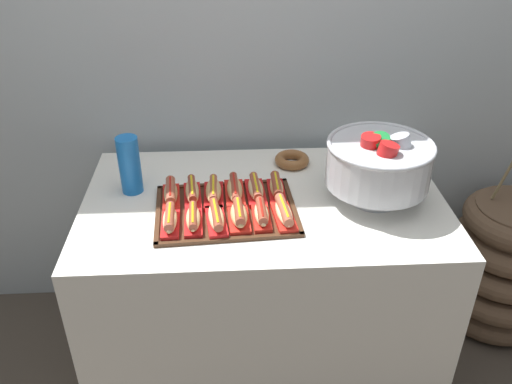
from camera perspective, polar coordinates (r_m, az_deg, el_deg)
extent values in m
plane|color=#4C4238|center=(2.44, 0.70, -16.75)|extent=(10.00, 10.00, 0.00)
cube|color=#B2BCC1|center=(2.19, 0.05, 17.67)|extent=(6.00, 0.10, 2.60)
cube|color=white|center=(2.15, 0.78, -9.30)|extent=(1.29, 0.78, 0.76)
cylinder|color=black|center=(2.66, -11.74, -11.97)|extent=(0.05, 0.05, 0.04)
cylinder|color=black|center=(2.71, 12.07, -11.10)|extent=(0.05, 0.05, 0.04)
cylinder|color=brown|center=(2.65, 24.69, -6.86)|extent=(0.35, 0.35, 0.60)
torus|color=brown|center=(2.80, 23.60, -10.76)|extent=(0.49, 0.49, 0.11)
torus|color=brown|center=(2.73, 24.13, -8.86)|extent=(0.52, 0.52, 0.11)
torus|color=brown|center=(2.65, 24.69, -6.86)|extent=(0.49, 0.49, 0.11)
torus|color=brown|center=(2.59, 25.27, -4.75)|extent=(0.46, 0.46, 0.11)
cube|color=#472B19|center=(1.85, -3.19, -2.00)|extent=(0.50, 0.39, 0.01)
cube|color=#472B19|center=(1.71, -2.79, -4.96)|extent=(0.48, 0.05, 0.01)
cube|color=#472B19|center=(2.00, -3.55, 0.87)|extent=(0.48, 0.05, 0.01)
cube|color=#472B19|center=(1.86, -10.37, -2.26)|extent=(0.04, 0.36, 0.01)
cube|color=#472B19|center=(1.88, 3.89, -1.36)|extent=(0.04, 0.36, 0.01)
cube|color=red|center=(1.78, -9.05, -3.48)|extent=(0.06, 0.16, 0.02)
ellipsoid|color=beige|center=(1.77, -9.11, -2.90)|extent=(0.05, 0.15, 0.04)
cylinder|color=#9E4C38|center=(1.76, -9.14, -2.57)|extent=(0.04, 0.14, 0.03)
cylinder|color=yellow|center=(1.75, -9.18, -2.20)|extent=(0.01, 0.12, 0.01)
cube|color=red|center=(1.78, -6.64, -3.33)|extent=(0.07, 0.16, 0.02)
ellipsoid|color=#E0BC7F|center=(1.77, -6.68, -2.78)|extent=(0.05, 0.15, 0.04)
cylinder|color=brown|center=(1.76, -6.70, -2.48)|extent=(0.03, 0.14, 0.03)
cylinder|color=yellow|center=(1.75, -6.73, -2.16)|extent=(0.01, 0.12, 0.01)
cube|color=red|center=(1.78, -4.22, -3.19)|extent=(0.08, 0.18, 0.02)
ellipsoid|color=beige|center=(1.77, -4.25, -2.65)|extent=(0.07, 0.17, 0.04)
cylinder|color=brown|center=(1.76, -4.26, -2.35)|extent=(0.05, 0.17, 0.03)
cylinder|color=yellow|center=(1.75, -4.28, -1.99)|extent=(0.02, 0.14, 0.01)
cube|color=red|center=(1.78, -1.81, -3.03)|extent=(0.08, 0.16, 0.02)
ellipsoid|color=tan|center=(1.77, -1.82, -2.40)|extent=(0.06, 0.15, 0.04)
cylinder|color=brown|center=(1.76, -1.83, -2.04)|extent=(0.04, 0.14, 0.03)
cylinder|color=yellow|center=(1.75, -1.84, -1.65)|extent=(0.01, 0.12, 0.01)
cube|color=red|center=(1.79, 0.59, -2.87)|extent=(0.06, 0.16, 0.02)
ellipsoid|color=beige|center=(1.78, 0.59, -2.31)|extent=(0.05, 0.14, 0.04)
cylinder|color=brown|center=(1.77, 0.59, -1.99)|extent=(0.03, 0.13, 0.03)
cylinder|color=red|center=(1.76, 0.59, -1.62)|extent=(0.01, 0.11, 0.01)
cube|color=red|center=(1.80, 2.96, -2.71)|extent=(0.08, 0.18, 0.02)
ellipsoid|color=beige|center=(1.79, 2.98, -2.18)|extent=(0.07, 0.17, 0.04)
cylinder|color=#A8563D|center=(1.78, 2.99, -1.89)|extent=(0.05, 0.16, 0.03)
cylinder|color=yellow|center=(1.77, 3.00, -1.49)|extent=(0.02, 0.14, 0.01)
cube|color=red|center=(1.92, -8.97, -0.67)|extent=(0.07, 0.18, 0.02)
ellipsoid|color=tan|center=(1.91, -9.02, -0.12)|extent=(0.06, 0.16, 0.04)
cylinder|color=#A8563D|center=(1.90, -9.05, 0.19)|extent=(0.05, 0.15, 0.03)
cylinder|color=red|center=(1.89, -9.09, 0.58)|extent=(0.02, 0.13, 0.01)
cube|color=red|center=(1.92, -6.73, -0.54)|extent=(0.07, 0.18, 0.02)
ellipsoid|color=#E0BC7F|center=(1.90, -6.78, 0.08)|extent=(0.06, 0.17, 0.04)
cylinder|color=brown|center=(1.90, -6.80, 0.42)|extent=(0.04, 0.15, 0.03)
cylinder|color=yellow|center=(1.89, -6.82, 0.72)|extent=(0.02, 0.13, 0.01)
cube|color=#B21414|center=(1.92, -4.49, -0.40)|extent=(0.07, 0.18, 0.02)
ellipsoid|color=tan|center=(1.90, -4.52, 0.18)|extent=(0.06, 0.16, 0.04)
cylinder|color=#A8563D|center=(1.90, -4.54, 0.50)|extent=(0.03, 0.15, 0.03)
cylinder|color=yellow|center=(1.89, -4.55, 0.82)|extent=(0.01, 0.13, 0.01)
cube|color=red|center=(1.92, -2.26, -0.26)|extent=(0.07, 0.19, 0.02)
ellipsoid|color=tan|center=(1.91, -2.27, 0.28)|extent=(0.06, 0.17, 0.04)
cylinder|color=brown|center=(1.90, -2.28, 0.58)|extent=(0.03, 0.17, 0.03)
cylinder|color=red|center=(1.90, -2.29, 0.89)|extent=(0.01, 0.14, 0.01)
cube|color=red|center=(1.93, -0.04, -0.12)|extent=(0.08, 0.18, 0.02)
ellipsoid|color=beige|center=(1.92, -0.04, 0.37)|extent=(0.06, 0.17, 0.04)
cylinder|color=#9E4C38|center=(1.91, -0.04, 0.64)|extent=(0.04, 0.16, 0.03)
cylinder|color=yellow|center=(1.90, -0.04, 0.98)|extent=(0.02, 0.13, 0.01)
cube|color=red|center=(1.93, 2.17, 0.01)|extent=(0.06, 0.16, 0.02)
ellipsoid|color=tan|center=(1.92, 2.18, 0.53)|extent=(0.05, 0.15, 0.04)
cylinder|color=brown|center=(1.92, 2.19, 0.81)|extent=(0.03, 0.14, 0.03)
cylinder|color=yellow|center=(1.91, 2.20, 1.19)|extent=(0.01, 0.12, 0.01)
cylinder|color=silver|center=(1.96, 12.39, -0.57)|extent=(0.18, 0.18, 0.02)
cone|color=silver|center=(1.94, 12.51, 0.29)|extent=(0.06, 0.06, 0.05)
cylinder|color=silver|center=(1.89, 12.85, 2.89)|extent=(0.36, 0.36, 0.15)
torus|color=silver|center=(1.86, 13.12, 4.91)|extent=(0.37, 0.37, 0.02)
cylinder|color=#B7BCC6|center=(1.88, 15.28, 4.10)|extent=(0.12, 0.10, 0.14)
cylinder|color=#197A33|center=(1.88, 12.96, 4.31)|extent=(0.09, 0.10, 0.15)
cylinder|color=red|center=(1.86, 11.93, 4.18)|extent=(0.10, 0.10, 0.13)
cylinder|color=red|center=(1.81, 13.43, 3.26)|extent=(0.10, 0.07, 0.14)
cylinder|color=blue|center=(1.99, -13.08, 1.52)|extent=(0.08, 0.08, 0.11)
cylinder|color=blue|center=(1.98, -13.15, 2.02)|extent=(0.08, 0.08, 0.11)
cylinder|color=blue|center=(1.98, -13.22, 2.54)|extent=(0.08, 0.08, 0.11)
cylinder|color=blue|center=(1.97, -13.29, 3.06)|extent=(0.08, 0.08, 0.11)
cylinder|color=blue|center=(1.96, -13.36, 3.58)|extent=(0.08, 0.08, 0.11)
cylinder|color=blue|center=(1.95, -13.43, 4.11)|extent=(0.08, 0.08, 0.11)
torus|color=brown|center=(2.15, 3.83, 3.42)|extent=(0.14, 0.14, 0.04)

